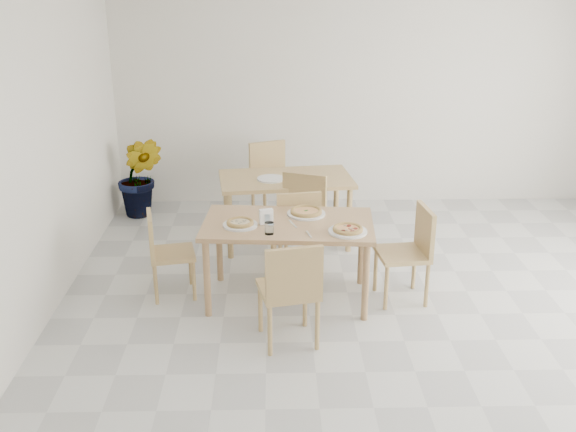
{
  "coord_description": "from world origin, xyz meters",
  "views": [
    {
      "loc": [
        -1.06,
        -4.75,
        2.88
      ],
      "look_at": [
        -0.93,
        0.77,
        0.81
      ],
      "focal_mm": 42.0,
      "sensor_mm": 36.0,
      "label": 1
    }
  ],
  "objects_px": {
    "tumbler_a": "(269,228)",
    "chair_back_n": "(271,175)",
    "chair_east": "(411,247)",
    "napkin_holder": "(266,217)",
    "pizza_margherita": "(306,211)",
    "plate_empty": "(271,179)",
    "chair_back_s": "(297,225)",
    "tumbler_b": "(267,219)",
    "plate_mushroom": "(240,225)",
    "main_table": "(288,231)",
    "pizza_pepperoni": "(348,229)",
    "chair_west": "(164,249)",
    "chair_south": "(291,287)",
    "plate_pepperoni": "(348,231)",
    "chair_north": "(301,214)",
    "potted_plant": "(140,177)",
    "plate_margherita": "(306,214)",
    "pizza_mushroom": "(240,222)",
    "second_table": "(286,185)"
  },
  "relations": [
    {
      "from": "pizza_pepperoni",
      "to": "plate_empty",
      "type": "distance_m",
      "value": 1.64
    },
    {
      "from": "plate_mushroom",
      "to": "tumbler_a",
      "type": "xyz_separation_m",
      "value": [
        0.25,
        -0.19,
        0.04
      ]
    },
    {
      "from": "napkin_holder",
      "to": "plate_mushroom",
      "type": "bearing_deg",
      "value": 169.94
    },
    {
      "from": "chair_back_n",
      "to": "plate_empty",
      "type": "distance_m",
      "value": 0.9
    },
    {
      "from": "main_table",
      "to": "plate_pepperoni",
      "type": "relative_size",
      "value": 4.71
    },
    {
      "from": "plate_mushroom",
      "to": "chair_back_s",
      "type": "bearing_deg",
      "value": 51.99
    },
    {
      "from": "chair_east",
      "to": "plate_margherita",
      "type": "bearing_deg",
      "value": -108.38
    },
    {
      "from": "tumbler_b",
      "to": "plate_mushroom",
      "type": "bearing_deg",
      "value": -171.89
    },
    {
      "from": "chair_north",
      "to": "pizza_margherita",
      "type": "bearing_deg",
      "value": -66.83
    },
    {
      "from": "main_table",
      "to": "pizza_margherita",
      "type": "bearing_deg",
      "value": 52.46
    },
    {
      "from": "chair_west",
      "to": "plate_empty",
      "type": "height_order",
      "value": "chair_west"
    },
    {
      "from": "potted_plant",
      "to": "plate_empty",
      "type": "bearing_deg",
      "value": -31.65
    },
    {
      "from": "tumbler_a",
      "to": "chair_back_n",
      "type": "relative_size",
      "value": 0.11
    },
    {
      "from": "plate_mushroom",
      "to": "tumbler_b",
      "type": "height_order",
      "value": "tumbler_b"
    },
    {
      "from": "pizza_pepperoni",
      "to": "chair_back_n",
      "type": "height_order",
      "value": "chair_back_n"
    },
    {
      "from": "tumbler_b",
      "to": "chair_back_n",
      "type": "xyz_separation_m",
      "value": [
        0.03,
        2.17,
        -0.27
      ]
    },
    {
      "from": "chair_east",
      "to": "napkin_holder",
      "type": "height_order",
      "value": "napkin_holder"
    },
    {
      "from": "main_table",
      "to": "chair_east",
      "type": "bearing_deg",
      "value": 3.78
    },
    {
      "from": "plate_margherita",
      "to": "second_table",
      "type": "xyz_separation_m",
      "value": [
        -0.16,
        1.14,
        -0.1
      ]
    },
    {
      "from": "chair_south",
      "to": "chair_back_s",
      "type": "distance_m",
      "value": 1.4
    },
    {
      "from": "pizza_margherita",
      "to": "plate_empty",
      "type": "height_order",
      "value": "pizza_margherita"
    },
    {
      "from": "chair_west",
      "to": "pizza_margherita",
      "type": "xyz_separation_m",
      "value": [
        1.3,
        0.08,
        0.32
      ]
    },
    {
      "from": "main_table",
      "to": "pizza_pepperoni",
      "type": "distance_m",
      "value": 0.57
    },
    {
      "from": "main_table",
      "to": "chair_back_n",
      "type": "relative_size",
      "value": 1.7
    },
    {
      "from": "main_table",
      "to": "plate_mushroom",
      "type": "bearing_deg",
      "value": -165.05
    },
    {
      "from": "napkin_holder",
      "to": "chair_back_s",
      "type": "distance_m",
      "value": 0.77
    },
    {
      "from": "plate_margherita",
      "to": "pizza_margherita",
      "type": "height_order",
      "value": "pizza_margherita"
    },
    {
      "from": "chair_north",
      "to": "pizza_margherita",
      "type": "relative_size",
      "value": 2.54
    },
    {
      "from": "pizza_pepperoni",
      "to": "plate_empty",
      "type": "xyz_separation_m",
      "value": [
        -0.65,
        1.51,
        -0.02
      ]
    },
    {
      "from": "pizza_pepperoni",
      "to": "chair_back_s",
      "type": "distance_m",
      "value": 0.97
    },
    {
      "from": "chair_north",
      "to": "potted_plant",
      "type": "distance_m",
      "value": 2.35
    },
    {
      "from": "main_table",
      "to": "tumbler_b",
      "type": "bearing_deg",
      "value": -162.11
    },
    {
      "from": "pizza_pepperoni",
      "to": "chair_west",
      "type": "bearing_deg",
      "value": 167.73
    },
    {
      "from": "main_table",
      "to": "plate_pepperoni",
      "type": "distance_m",
      "value": 0.57
    },
    {
      "from": "chair_east",
      "to": "napkin_holder",
      "type": "xyz_separation_m",
      "value": [
        -1.3,
        -0.04,
        0.31
      ]
    },
    {
      "from": "plate_mushroom",
      "to": "pizza_margherita",
      "type": "bearing_deg",
      "value": 24.43
    },
    {
      "from": "tumbler_a",
      "to": "tumbler_b",
      "type": "bearing_deg",
      "value": 96.22
    },
    {
      "from": "second_table",
      "to": "chair_south",
      "type": "bearing_deg",
      "value": -96.83
    },
    {
      "from": "pizza_margherita",
      "to": "main_table",
      "type": "bearing_deg",
      "value": -131.92
    },
    {
      "from": "pizza_pepperoni",
      "to": "potted_plant",
      "type": "bearing_deg",
      "value": 131.93
    },
    {
      "from": "pizza_mushroom",
      "to": "pizza_pepperoni",
      "type": "xyz_separation_m",
      "value": [
        0.92,
        -0.17,
        0.0
      ]
    },
    {
      "from": "plate_margherita",
      "to": "chair_back_s",
      "type": "distance_m",
      "value": 0.48
    },
    {
      "from": "plate_empty",
      "to": "chair_back_n",
      "type": "bearing_deg",
      "value": 90.1
    },
    {
      "from": "chair_back_s",
      "to": "pizza_margherita",
      "type": "bearing_deg",
      "value": 91.66
    },
    {
      "from": "plate_pepperoni",
      "to": "chair_south",
      "type": "bearing_deg",
      "value": -131.68
    },
    {
      "from": "chair_north",
      "to": "chair_back_s",
      "type": "relative_size",
      "value": 1.07
    },
    {
      "from": "plate_margherita",
      "to": "plate_mushroom",
      "type": "bearing_deg",
      "value": -155.57
    },
    {
      "from": "main_table",
      "to": "pizza_margherita",
      "type": "xyz_separation_m",
      "value": [
        0.17,
        0.19,
        0.11
      ]
    },
    {
      "from": "tumbler_a",
      "to": "second_table",
      "type": "bearing_deg",
      "value": 83.91
    },
    {
      "from": "pizza_pepperoni",
      "to": "chair_south",
      "type": "bearing_deg",
      "value": -131.68
    }
  ]
}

